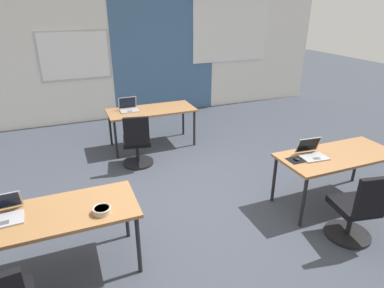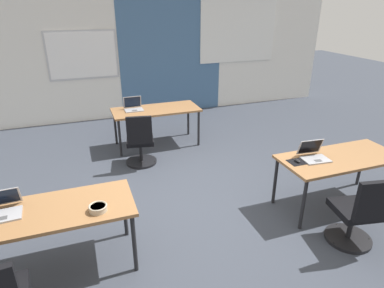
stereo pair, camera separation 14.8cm
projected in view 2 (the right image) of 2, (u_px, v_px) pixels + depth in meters
The scene contains 13 objects.
ground_plane at pixel (197, 205), 4.52m from camera, with size 24.00×24.00×0.00m.
back_wall_assembly at pixel (135, 55), 7.59m from camera, with size 10.00×0.27×2.80m.
desk_near_left at pixel (50, 215), 3.20m from camera, with size 1.60×0.70×0.72m.
desk_near_right at pixel (340, 161), 4.28m from camera, with size 1.60×0.70×0.72m.
desk_far_center at pixel (156, 112), 6.16m from camera, with size 1.60×0.70×0.72m.
laptop_far_left at pixel (133, 107), 6.06m from camera, with size 0.33×0.28×0.23m.
chair_far_left at pixel (140, 144), 5.48m from camera, with size 0.52×0.57×0.92m.
laptop_near_left_end at pixel (2, 209), 3.10m from camera, with size 0.35×0.34×0.22m.
laptop_near_right_inner at pixel (314, 155), 4.19m from camera, with size 0.36×0.33×0.23m.
mousepad_near_right_inner at pixel (297, 162), 4.11m from camera, with size 0.22×0.19×0.00m.
mouse_near_right_inner at pixel (298, 161), 4.11m from camera, with size 0.07×0.11×0.03m.
chair_near_right_inner at pixel (357, 216), 3.65m from camera, with size 0.52×0.57×0.92m.
snack_bowl at pixel (98, 208), 3.15m from camera, with size 0.18×0.18×0.06m.
Camera 2 is at (-1.35, -3.56, 2.57)m, focal length 30.86 mm.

